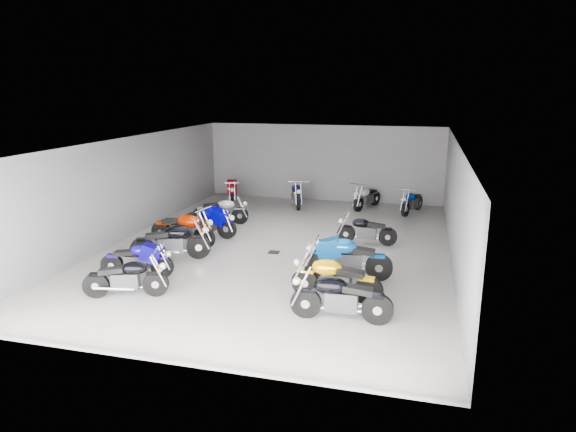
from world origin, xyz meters
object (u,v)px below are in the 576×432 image
Objects in this scene: motorcycle_left_a at (127,278)px; motorcycle_back_f at (412,202)px; drain_grate at (274,252)px; motorcycle_back_e at (367,197)px; motorcycle_back_a at (232,190)px; motorcycle_left_b at (138,260)px; motorcycle_left_c at (171,242)px; motorcycle_left_f at (221,211)px; motorcycle_right_a at (340,297)px; motorcycle_left_d at (183,229)px; motorcycle_back_c at (296,194)px; motorcycle_right_e at (366,230)px; motorcycle_right_c at (347,258)px; motorcycle_right_b at (335,279)px; motorcycle_left_e at (207,221)px.

motorcycle_back_f is (6.13, 10.00, -0.01)m from motorcycle_left_a.
drain_grate is 0.17× the size of motorcycle_back_e.
motorcycle_back_a is at bearing 25.10° from motorcycle_back_e.
motorcycle_left_b is 1.45m from motorcycle_left_c.
motorcycle_left_a is 0.96× the size of motorcycle_left_f.
motorcycle_right_a is 11.89m from motorcycle_back_a.
motorcycle_back_a is at bearing -178.40° from motorcycle_left_f.
motorcycle_left_d reaches higher than motorcycle_back_e.
motorcycle_back_c reaches higher than motorcycle_back_f.
motorcycle_right_e is 7.66m from motorcycle_back_a.
motorcycle_left_f reaches higher than motorcycle_back_e.
motorcycle_left_f is at bearing 170.38° from motorcycle_left_b.
motorcycle_right_a is (5.32, -6.67, 0.04)m from motorcycle_left_f.
drain_grate is at bearing 126.15° from motorcycle_left_b.
motorcycle_left_a is 10.15m from motorcycle_back_c.
motorcycle_right_e is (5.24, -1.12, -0.03)m from motorcycle_left_f.
motorcycle_right_c reaches higher than motorcycle_back_f.
motorcycle_back_c is 2.82m from motorcycle_back_e.
motorcycle_left_b is 6.86m from motorcycle_right_e.
motorcycle_left_d is (-0.06, 2.73, 0.08)m from motorcycle_left_b.
motorcycle_back_a is 0.99× the size of motorcycle_back_c.
drain_grate is 0.17× the size of motorcycle_back_f.
motorcycle_right_c is 8.17m from motorcycle_back_c.
motorcycle_left_f is at bearing 135.66° from drain_grate.
motorcycle_back_c is at bearing 16.41° from motorcycle_right_a.
motorcycle_right_b is at bearing 100.83° from motorcycle_back_f.
drain_grate is 0.14× the size of motorcycle_right_c.
motorcycle_left_d is 1.13× the size of motorcycle_left_f.
motorcycle_left_b is at bearing 100.86° from motorcycle_right_c.
motorcycle_back_a is at bearing 29.22° from motorcycle_right_a.
motorcycle_left_c is 1.33m from motorcycle_left_d.
motorcycle_left_e is 1.03× the size of motorcycle_back_c.
motorcycle_left_e is 1.07× the size of motorcycle_left_f.
motorcycle_left_c is at bearing 166.31° from motorcycle_left_a.
motorcycle_left_c is 5.87m from motorcycle_right_e.
motorcycle_left_f is (0.13, 2.73, -0.06)m from motorcycle_left_d.
motorcycle_right_b is 0.95× the size of motorcycle_right_c.
motorcycle_right_a is (5.15, -5.07, 0.01)m from motorcycle_left_e.
motorcycle_left_d is 1.04× the size of motorcycle_right_a.
motorcycle_right_b reaches higher than motorcycle_left_a.
motorcycle_left_d reaches higher than motorcycle_back_f.
motorcycle_left_b is 3.87m from motorcycle_left_e.
motorcycle_left_f reaches higher than motorcycle_right_e.
motorcycle_left_b is at bearing -13.72° from motorcycle_left_f.
motorcycle_left_d is at bearing 172.34° from motorcycle_left_b.
motorcycle_left_c is 7.57m from motorcycle_back_a.
motorcycle_right_c reaches higher than motorcycle_left_e.
motorcycle_right_a is at bearing 115.96° from motorcycle_back_e.
motorcycle_right_c is 9.71m from motorcycle_back_a.
motorcycle_left_f reaches higher than motorcycle_left_b.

